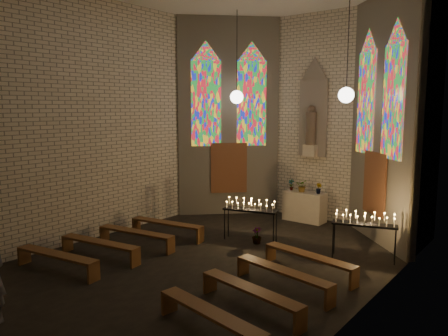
{
  "coord_description": "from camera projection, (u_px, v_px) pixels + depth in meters",
  "views": [
    {
      "loc": [
        6.83,
        -7.71,
        3.86
      ],
      "look_at": [
        -0.28,
        1.35,
        2.26
      ],
      "focal_mm": 35.0,
      "sensor_mm": 36.0,
      "label": 1
    }
  ],
  "objects": [
    {
      "name": "floor",
      "position": [
        199.0,
        266.0,
        10.71
      ],
      "size": [
        12.0,
        12.0,
        0.0
      ],
      "primitive_type": "plane",
      "color": "black",
      "rests_on": "ground"
    },
    {
      "name": "room",
      "position": [
        274.0,
        112.0,
        12.83
      ],
      "size": [
        8.22,
        12.43,
        7.0
      ],
      "color": "beige",
      "rests_on": "ground"
    },
    {
      "name": "altar",
      "position": [
        304.0,
        207.0,
        14.89
      ],
      "size": [
        1.4,
        0.6,
        1.0
      ],
      "primitive_type": "cube",
      "color": "beige",
      "rests_on": "ground"
    },
    {
      "name": "flower_vase_left",
      "position": [
        291.0,
        185.0,
        15.16
      ],
      "size": [
        0.22,
        0.17,
        0.39
      ],
      "primitive_type": "imported",
      "rotation": [
        0.0,
        0.0,
        0.15
      ],
      "color": "#4C723F",
      "rests_on": "altar"
    },
    {
      "name": "flower_vase_center",
      "position": [
        302.0,
        186.0,
        14.81
      ],
      "size": [
        0.47,
        0.43,
        0.44
      ],
      "primitive_type": "imported",
      "rotation": [
        0.0,
        0.0,
        0.26
      ],
      "color": "#4C723F",
      "rests_on": "altar"
    },
    {
      "name": "flower_vase_right",
      "position": [
        319.0,
        188.0,
        14.52
      ],
      "size": [
        0.25,
        0.23,
        0.38
      ],
      "primitive_type": "imported",
      "rotation": [
        0.0,
        0.0,
        -0.33
      ],
      "color": "#4C723F",
      "rests_on": "altar"
    },
    {
      "name": "aisle_flower_pot",
      "position": [
        257.0,
        235.0,
        12.44
      ],
      "size": [
        0.27,
        0.27,
        0.48
      ],
      "primitive_type": "imported",
      "rotation": [
        0.0,
        0.0,
        -0.02
      ],
      "color": "#4C723F",
      "rests_on": "ground"
    },
    {
      "name": "votive_stand_left",
      "position": [
        250.0,
        207.0,
        12.6
      ],
      "size": [
        1.63,
        0.79,
        1.17
      ],
      "rotation": [
        0.0,
        0.0,
        0.27
      ],
      "color": "black",
      "rests_on": "ground"
    },
    {
      "name": "votive_stand_right",
      "position": [
        365.0,
        221.0,
        11.03
      ],
      "size": [
        1.64,
        0.84,
        1.17
      ],
      "rotation": [
        0.0,
        0.0,
        0.31
      ],
      "color": "black",
      "rests_on": "ground"
    },
    {
      "name": "pew_left_0",
      "position": [
        167.0,
        225.0,
        13.05
      ],
      "size": [
        2.44,
        0.72,
        0.46
      ],
      "rotation": [
        0.0,
        0.0,
        0.16
      ],
      "color": "#553318",
      "rests_on": "ground"
    },
    {
      "name": "pew_right_0",
      "position": [
        309.0,
        258.0,
        10.17
      ],
      "size": [
        2.44,
        0.72,
        0.46
      ],
      "rotation": [
        0.0,
        0.0,
        -0.16
      ],
      "color": "#553318",
      "rests_on": "ground"
    },
    {
      "name": "pew_left_1",
      "position": [
        136.0,
        234.0,
        12.12
      ],
      "size": [
        2.44,
        0.72,
        0.46
      ],
      "rotation": [
        0.0,
        0.0,
        0.16
      ],
      "color": "#553318",
      "rests_on": "ground"
    },
    {
      "name": "pew_right_1",
      "position": [
        283.0,
        273.0,
        9.24
      ],
      "size": [
        2.44,
        0.72,
        0.46
      ],
      "rotation": [
        0.0,
        0.0,
        -0.16
      ],
      "color": "#553318",
      "rests_on": "ground"
    },
    {
      "name": "pew_left_2",
      "position": [
        100.0,
        244.0,
        11.18
      ],
      "size": [
        2.44,
        0.72,
        0.46
      ],
      "rotation": [
        0.0,
        0.0,
        0.16
      ],
      "color": "#553318",
      "rests_on": "ground"
    },
    {
      "name": "pew_right_2",
      "position": [
        251.0,
        292.0,
        8.3
      ],
      "size": [
        2.44,
        0.72,
        0.46
      ],
      "rotation": [
        0.0,
        0.0,
        -0.16
      ],
      "color": "#553318",
      "rests_on": "ground"
    },
    {
      "name": "pew_left_3",
      "position": [
        57.0,
        257.0,
        10.25
      ],
      "size": [
        2.44,
        0.72,
        0.46
      ],
      "rotation": [
        0.0,
        0.0,
        0.16
      ],
      "color": "#553318",
      "rests_on": "ground"
    },
    {
      "name": "pew_right_3",
      "position": [
        210.0,
        315.0,
        7.37
      ],
      "size": [
        2.44,
        0.72,
        0.46
      ],
      "rotation": [
        0.0,
        0.0,
        -0.16
      ],
      "color": "#553318",
      "rests_on": "ground"
    }
  ]
}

